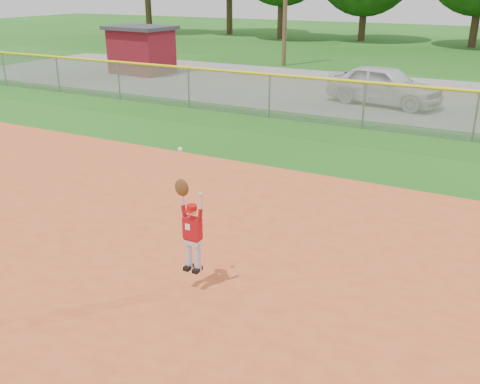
# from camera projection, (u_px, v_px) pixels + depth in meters

# --- Properties ---
(ground) EXTENTS (120.00, 120.00, 0.00)m
(ground) POSITION_uv_depth(u_px,v_px,m) (199.00, 260.00, 9.14)
(ground) COLOR #1D5613
(ground) RESTS_ON ground
(clay_infield) EXTENTS (24.00, 16.00, 0.04)m
(clay_infield) POSITION_uv_depth(u_px,v_px,m) (71.00, 361.00, 6.66)
(clay_infield) COLOR #C44C23
(clay_infield) RESTS_ON ground
(parking_strip) EXTENTS (44.00, 10.00, 0.03)m
(parking_strip) POSITION_uv_depth(u_px,v_px,m) (402.00, 96.00, 22.31)
(parking_strip) COLOR slate
(parking_strip) RESTS_ON ground
(car_white_a) EXTENTS (4.65, 2.57, 1.50)m
(car_white_a) POSITION_uv_depth(u_px,v_px,m) (384.00, 85.00, 20.45)
(car_white_a) COLOR silver
(car_white_a) RESTS_ON parking_strip
(utility_shed) EXTENTS (3.38, 2.72, 2.40)m
(utility_shed) POSITION_uv_depth(u_px,v_px,m) (142.00, 50.00, 27.49)
(utility_shed) COLOR #600D16
(utility_shed) RESTS_ON ground
(outfield_fence) EXTENTS (40.06, 0.10, 1.55)m
(outfield_fence) POSITION_uv_depth(u_px,v_px,m) (364.00, 102.00, 17.05)
(outfield_fence) COLOR gray
(outfield_fence) RESTS_ON ground
(ballplayer) EXTENTS (0.47, 0.20, 1.91)m
(ballplayer) POSITION_uv_depth(u_px,v_px,m) (191.00, 227.00, 7.87)
(ballplayer) COLOR silver
(ballplayer) RESTS_ON ground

